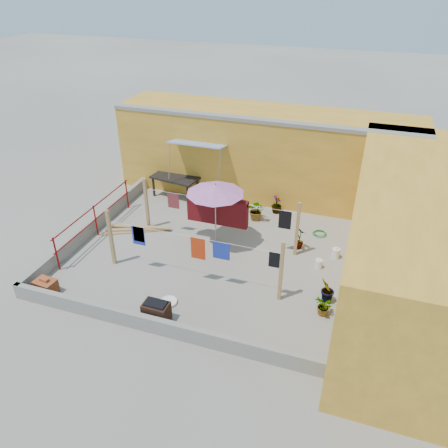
# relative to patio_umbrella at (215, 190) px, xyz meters

# --- Properties ---
(ground) EXTENTS (80.00, 80.00, 0.00)m
(ground) POSITION_rel_patio_umbrella_xyz_m (0.00, -0.59, -1.91)
(ground) COLOR #9E998E
(ground) RESTS_ON ground
(wall_back) EXTENTS (11.00, 3.27, 3.21)m
(wall_back) POSITION_rel_patio_umbrella_xyz_m (0.50, 4.11, -0.30)
(wall_back) COLOR gold
(wall_back) RESTS_ON ground
(wall_right) EXTENTS (2.40, 9.00, 3.20)m
(wall_right) POSITION_rel_patio_umbrella_xyz_m (5.20, -0.59, -0.31)
(wall_right) COLOR gold
(wall_right) RESTS_ON ground
(parapet_front) EXTENTS (8.30, 0.16, 0.44)m
(parapet_front) POSITION_rel_patio_umbrella_xyz_m (0.00, -4.17, -1.69)
(parapet_front) COLOR gray
(parapet_front) RESTS_ON ground
(parapet_left) EXTENTS (0.16, 7.30, 0.44)m
(parapet_left) POSITION_rel_patio_umbrella_xyz_m (-4.08, -0.59, -1.69)
(parapet_left) COLOR gray
(parapet_left) RESTS_ON ground
(red_railing) EXTENTS (0.05, 4.20, 1.10)m
(red_railing) POSITION_rel_patio_umbrella_xyz_m (-3.85, -0.79, -1.19)
(red_railing) COLOR maroon
(red_railing) RESTS_ON ground
(clothesline_rig) EXTENTS (5.09, 2.35, 1.80)m
(clothesline_rig) POSITION_rel_patio_umbrella_xyz_m (-0.01, -0.03, -0.86)
(clothesline_rig) COLOR tan
(clothesline_rig) RESTS_ON ground
(patio_umbrella) EXTENTS (2.18, 2.18, 2.13)m
(patio_umbrella) POSITION_rel_patio_umbrella_xyz_m (0.00, 0.00, 0.00)
(patio_umbrella) COLOR gray
(patio_umbrella) RESTS_ON ground
(outdoor_table) EXTENTS (1.86, 1.13, 0.82)m
(outdoor_table) POSITION_rel_patio_umbrella_xyz_m (-2.57, 2.61, -1.17)
(outdoor_table) COLOR black
(outdoor_table) RESTS_ON ground
(brick_stack) EXTENTS (0.60, 0.46, 0.49)m
(brick_stack) POSITION_rel_patio_umbrella_xyz_m (-3.50, -3.79, -1.70)
(brick_stack) COLOR #984423
(brick_stack) RESTS_ON ground
(lumber_pile) EXTENTS (2.13, 1.10, 0.13)m
(lumber_pile) POSITION_rel_patio_umbrella_xyz_m (-2.76, -0.15, -1.85)
(lumber_pile) COLOR tan
(lumber_pile) RESTS_ON ground
(brazier) EXTENTS (0.65, 0.43, 0.58)m
(brazier) POSITION_rel_patio_umbrella_xyz_m (-0.20, -3.79, -1.63)
(brazier) COLOR #321A13
(brazier) RESTS_ON ground
(white_basin) EXTENTS (0.46, 0.46, 0.08)m
(white_basin) POSITION_rel_patio_umbrella_xyz_m (-0.21, -3.10, -1.87)
(white_basin) COLOR white
(white_basin) RESTS_ON ground
(water_jug_a) EXTENTS (0.24, 0.24, 0.37)m
(water_jug_a) POSITION_rel_patio_umbrella_xyz_m (3.70, 0.42, -1.75)
(water_jug_a) COLOR white
(water_jug_a) RESTS_ON ground
(water_jug_b) EXTENTS (0.21, 0.21, 0.32)m
(water_jug_b) POSITION_rel_patio_umbrella_xyz_m (3.29, -0.26, -1.77)
(water_jug_b) COLOR white
(water_jug_b) RESTS_ON ground
(green_hose) EXTENTS (0.47, 0.47, 0.07)m
(green_hose) POSITION_rel_patio_umbrella_xyz_m (3.06, 1.62, -1.88)
(green_hose) COLOR #1B7D2B
(green_hose) RESTS_ON ground
(plant_back_a) EXTENTS (0.68, 0.60, 0.73)m
(plant_back_a) POSITION_rel_patio_umbrella_xyz_m (0.82, 1.90, -1.55)
(plant_back_a) COLOR #1E5E1A
(plant_back_a) RESTS_ON ground
(plant_back_b) EXTENTS (0.40, 0.40, 0.65)m
(plant_back_b) POSITION_rel_patio_umbrella_xyz_m (1.36, 2.61, -1.59)
(plant_back_b) COLOR #1E5E1A
(plant_back_b) RESTS_ON ground
(plant_right_a) EXTENTS (0.50, 0.47, 0.79)m
(plant_right_a) POSITION_rel_patio_umbrella_xyz_m (2.57, 0.59, -1.52)
(plant_right_a) COLOR #1E5E1A
(plant_right_a) RESTS_ON ground
(plant_right_b) EXTENTS (0.39, 0.46, 0.79)m
(plant_right_b) POSITION_rel_patio_umbrella_xyz_m (3.70, -1.73, -1.52)
(plant_right_b) COLOR #1E5E1A
(plant_right_b) RESTS_ON ground
(plant_right_c) EXTENTS (0.60, 0.62, 0.53)m
(plant_right_c) POSITION_rel_patio_umbrella_xyz_m (3.70, -2.24, -1.65)
(plant_right_c) COLOR #1E5E1A
(plant_right_c) RESTS_ON ground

